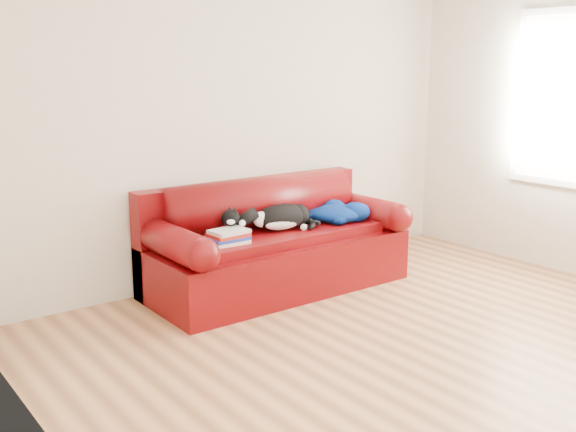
{
  "coord_description": "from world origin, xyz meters",
  "views": [
    {
      "loc": [
        -3.1,
        -2.74,
        1.79
      ],
      "look_at": [
        -0.03,
        1.35,
        0.63
      ],
      "focal_mm": 42.0,
      "sensor_mm": 36.0,
      "label": 1
    }
  ],
  "objects_px": {
    "book_stack": "(228,237)",
    "blanket": "(337,212)",
    "sofa_base": "(277,260)",
    "cat": "(281,218)"
  },
  "relations": [
    {
      "from": "book_stack",
      "to": "blanket",
      "type": "height_order",
      "value": "blanket"
    },
    {
      "from": "sofa_base",
      "to": "book_stack",
      "type": "bearing_deg",
      "value": -165.71
    },
    {
      "from": "sofa_base",
      "to": "cat",
      "type": "bearing_deg",
      "value": -77.7
    },
    {
      "from": "cat",
      "to": "blanket",
      "type": "relative_size",
      "value": 1.27
    },
    {
      "from": "book_stack",
      "to": "cat",
      "type": "height_order",
      "value": "cat"
    },
    {
      "from": "sofa_base",
      "to": "cat",
      "type": "relative_size",
      "value": 3.07
    },
    {
      "from": "blanket",
      "to": "sofa_base",
      "type": "bearing_deg",
      "value": 173.01
    },
    {
      "from": "book_stack",
      "to": "blanket",
      "type": "distance_m",
      "value": 1.12
    },
    {
      "from": "sofa_base",
      "to": "cat",
      "type": "distance_m",
      "value": 0.36
    },
    {
      "from": "book_stack",
      "to": "blanket",
      "type": "xyz_separation_m",
      "value": [
        1.12,
        0.07,
        0.02
      ]
    }
  ]
}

